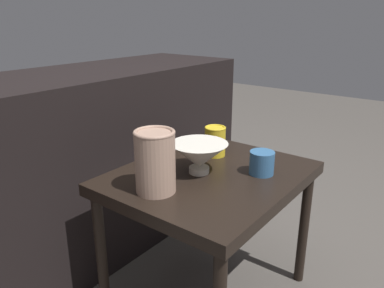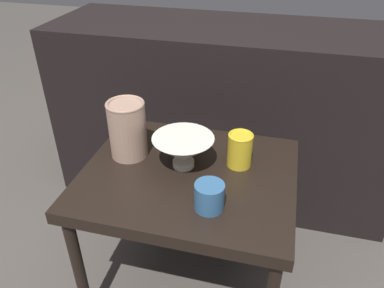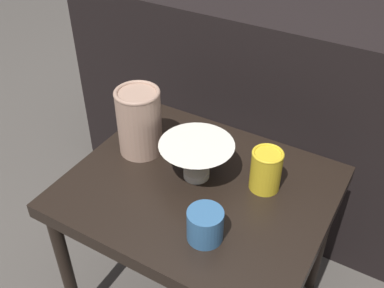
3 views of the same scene
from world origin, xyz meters
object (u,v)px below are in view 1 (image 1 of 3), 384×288
vase_textured_left (155,161)px  bowl (199,156)px  vase_colorful_right (215,141)px  cup (262,163)px

vase_textured_left → bowl: bearing=-6.1°
vase_textured_left → vase_colorful_right: 0.36m
bowl → cup: 0.21m
vase_textured_left → vase_colorful_right: (0.36, 0.03, -0.04)m
cup → vase_colorful_right: bearing=77.4°
bowl → cup: (0.12, -0.17, -0.02)m
vase_textured_left → vase_colorful_right: size_ratio=1.70×
bowl → cup: bearing=-54.8°
vase_textured_left → cup: (0.31, -0.19, -0.06)m
bowl → cup: bowl is taller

